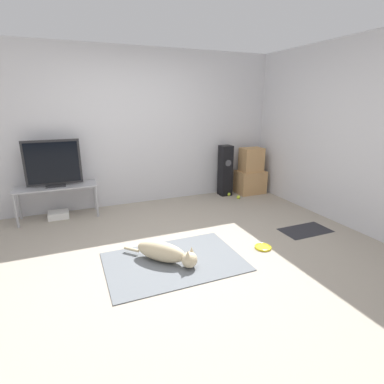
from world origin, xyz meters
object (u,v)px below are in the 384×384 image
at_px(cardboard_box_upper, 251,160).
at_px(game_console, 59,215).
at_px(frisbee, 263,247).
at_px(tennis_ball_by_boxes, 238,197).
at_px(floor_speaker, 225,171).
at_px(tennis_ball_near_speaker, 229,194).
at_px(tv_stand, 57,190).
at_px(cardboard_box_lower, 250,182).
at_px(dog, 166,253).
at_px(tv, 53,164).

height_order(cardboard_box_upper, game_console, cardboard_box_upper).
relative_size(frisbee, cardboard_box_upper, 0.46).
bearing_deg(tennis_ball_by_boxes, floor_speaker, 108.65).
distance_m(tennis_ball_by_boxes, tennis_ball_near_speaker, 0.24).
bearing_deg(tennis_ball_near_speaker, tennis_ball_by_boxes, -72.82).
height_order(frisbee, tennis_ball_near_speaker, tennis_ball_near_speaker).
height_order(frisbee, game_console, game_console).
xyz_separation_m(frisbee, tv_stand, (-2.29, 2.05, 0.43)).
relative_size(frisbee, game_console, 0.69).
bearing_deg(cardboard_box_lower, cardboard_box_upper, -119.35).
xyz_separation_m(cardboard_box_lower, tv_stand, (-3.42, 0.01, 0.22)).
xyz_separation_m(dog, tv, (-1.09, 1.91, 0.72)).
distance_m(dog, floor_speaker, 2.70).
xyz_separation_m(cardboard_box_upper, tennis_ball_near_speaker, (-0.47, -0.01, -0.62)).
bearing_deg(game_console, cardboard_box_upper, -0.40).
height_order(cardboard_box_lower, tv, tv).
xyz_separation_m(tv_stand, tennis_ball_by_boxes, (3.02, -0.26, -0.41)).
xyz_separation_m(frisbee, cardboard_box_upper, (1.13, 2.03, 0.64)).
height_order(cardboard_box_lower, tennis_ball_near_speaker, cardboard_box_lower).
bearing_deg(tv, cardboard_box_upper, -0.40).
distance_m(floor_speaker, tennis_ball_near_speaker, 0.45).
distance_m(frisbee, tv_stand, 3.10).
xyz_separation_m(dog, tennis_ball_by_boxes, (1.93, 1.65, -0.09)).
relative_size(frisbee, tv, 0.26).
distance_m(cardboard_box_lower, tv_stand, 3.43).
height_order(frisbee, tennis_ball_by_boxes, tennis_ball_by_boxes).
bearing_deg(game_console, frisbee, -41.60).
height_order(cardboard_box_lower, game_console, cardboard_box_lower).
distance_m(frisbee, cardboard_box_upper, 2.41).
bearing_deg(dog, game_console, 120.13).
bearing_deg(tv, game_console, 179.91).
bearing_deg(floor_speaker, cardboard_box_lower, -8.50).
height_order(dog, cardboard_box_upper, cardboard_box_upper).
bearing_deg(floor_speaker, cardboard_box_upper, -9.33).
distance_m(dog, tennis_ball_near_speaker, 2.64).
height_order(dog, frisbee, dog).
bearing_deg(tv_stand, frisbee, -41.80).
xyz_separation_m(dog, floor_speaker, (1.82, 1.97, 0.35)).
xyz_separation_m(dog, tennis_ball_near_speaker, (1.85, 1.88, -0.09)).
distance_m(floor_speaker, game_console, 2.96).
relative_size(cardboard_box_lower, cardboard_box_upper, 1.20).
relative_size(dog, game_console, 2.44).
bearing_deg(floor_speaker, tennis_ball_by_boxes, -71.35).
xyz_separation_m(tv, tennis_ball_near_speaker, (2.95, -0.04, -0.81)).
bearing_deg(tv, tv_stand, -90.00).
bearing_deg(dog, cardboard_box_upper, 39.07).
height_order(cardboard_box_upper, tv_stand, cardboard_box_upper).
distance_m(cardboard_box_upper, game_console, 3.49).
xyz_separation_m(floor_speaker, tv, (-2.91, -0.06, 0.37)).
height_order(tv, tennis_ball_by_boxes, tv).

